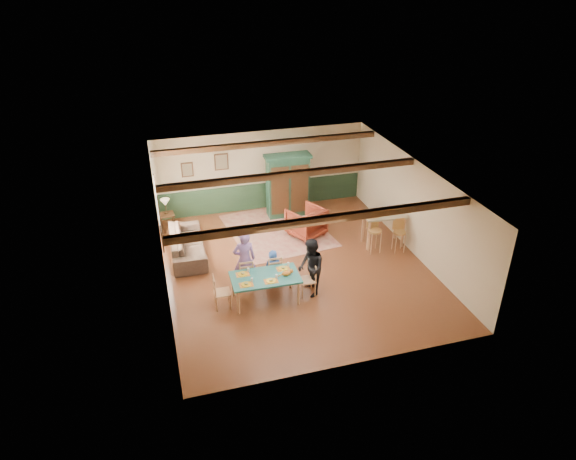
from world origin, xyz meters
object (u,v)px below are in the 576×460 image
object	(u,v)px
dining_chair_end_right	(307,279)
armchair	(306,222)
armoire	(288,185)
bar_stool_left	(374,235)
person_child	(273,267)
table_lamp	(166,207)
bar_stool_right	(399,236)
end_table	(168,222)
counter_table	(383,229)
dining_table	(265,288)
sofa	(187,244)
person_woman	(311,268)
cat	(286,273)
dining_chair_far_right	(274,269)
dining_chair_end_left	(222,292)
person_man	(244,260)
dining_chair_far_left	(246,273)

from	to	relation	value
dining_chair_end_right	armchair	size ratio (longest dim) A/B	0.89
armoire	bar_stool_left	world-z (taller)	armoire
person_child	table_lamp	size ratio (longest dim) A/B	1.86
dining_chair_end_right	bar_stool_right	world-z (taller)	bar_stool_right
end_table	counter_table	xyz separation A→B (m)	(6.07, -2.69, 0.22)
end_table	table_lamp	size ratio (longest dim) A/B	1.09
end_table	dining_chair_end_right	bearing A→B (deg)	-55.45
dining_table	end_table	world-z (taller)	dining_table
armoire	sofa	bearing A→B (deg)	-152.97
dining_chair_end_right	armchair	world-z (taller)	armchair
person_woman	cat	distance (m)	0.66
dining_chair_far_right	table_lamp	distance (m)	4.56
dining_chair_end_left	sofa	world-z (taller)	dining_chair_end_left
person_man	armchair	xyz separation A→B (m)	(2.38, 2.24, -0.35)
person_man	counter_table	distance (m)	4.51
person_woman	person_child	world-z (taller)	person_woman
armoire	bar_stool_left	size ratio (longest dim) A/B	1.91
cat	table_lamp	world-z (taller)	table_lamp
dining_chair_far_right	cat	distance (m)	0.85
dining_chair_far_right	person_child	distance (m)	0.08
dining_chair_far_left	person_woman	distance (m)	1.71
armchair	end_table	bearing A→B (deg)	-47.32
dining_chair_far_right	bar_stool_right	bearing A→B (deg)	-169.38
dining_table	table_lamp	distance (m)	4.97
dining_table	armoire	size ratio (longest dim) A/B	0.80
counter_table	dining_chair_end_right	bearing A→B (deg)	-148.05
person_man	bar_stool_left	xyz separation A→B (m)	(3.95, 0.73, -0.26)
counter_table	dining_chair_far_right	bearing A→B (deg)	-162.40
sofa	end_table	xyz separation A→B (m)	(-0.43, 1.71, -0.07)
dining_chair_end_left	armoire	distance (m)	5.40
dining_chair_far_left	cat	distance (m)	1.22
armoire	table_lamp	world-z (taller)	armoire
dining_chair_end_right	counter_table	world-z (taller)	counter_table
end_table	table_lamp	world-z (taller)	table_lamp
dining_chair_far_right	counter_table	xyz separation A→B (m)	(3.63, 1.15, 0.06)
dining_table	bar_stool_right	distance (m)	4.49
dining_chair_far_left	dining_chair_far_right	xyz separation A→B (m)	(0.75, -0.02, 0.00)
dining_chair_far_left	cat	bearing A→B (deg)	139.20
dining_chair_far_left	dining_chair_end_right	bearing A→B (deg)	155.08
dining_table	dining_chair_end_left	xyz separation A→B (m)	(-1.07, 0.03, 0.09)
armoire	bar_stool_right	xyz separation A→B (m)	(2.42, -3.22, -0.55)
person_man	person_woman	distance (m)	1.71
end_table	dining_table	bearing A→B (deg)	-65.55
dining_chair_far_left	dining_chair_end_left	bearing A→B (deg)	43.83
dining_chair_end_left	bar_stool_left	size ratio (longest dim) A/B	0.81
person_child	armoire	distance (m)	4.10
armoire	bar_stool_right	distance (m)	4.07
sofa	bar_stool_left	size ratio (longest dim) A/B	2.17
dining_chair_end_right	bar_stool_right	size ratio (longest dim) A/B	0.89
person_man	bar_stool_left	world-z (taller)	person_man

